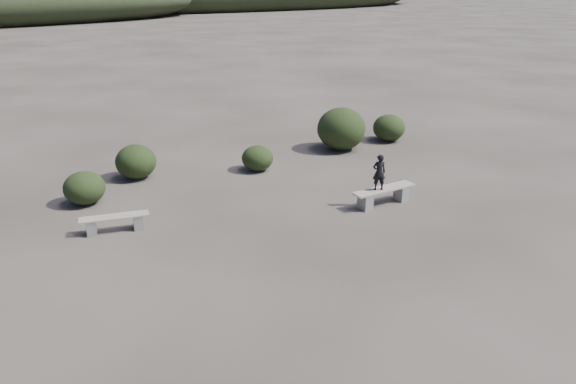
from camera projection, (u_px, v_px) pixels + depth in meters
ground at (399, 292)px, 11.30m from camera, size 1200.00×1200.00×0.00m
bench_left at (115, 222)px, 13.89m from camera, size 1.71×0.69×0.42m
bench_right at (384, 195)px, 15.55m from camera, size 1.95×0.45×0.49m
seated_person at (379, 172)px, 15.20m from camera, size 0.43×0.36×1.00m
shrub_a at (84, 188)px, 15.55m from camera, size 1.14×1.14×0.93m
shrub_b at (136, 162)px, 17.54m from camera, size 1.26×1.26×1.08m
shrub_c at (258, 158)px, 18.30m from camera, size 1.04×1.04×0.83m
shrub_d at (341, 129)px, 20.44m from camera, size 1.77×1.77×1.55m
shrub_e at (389, 128)px, 21.61m from camera, size 1.23×1.23×1.03m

